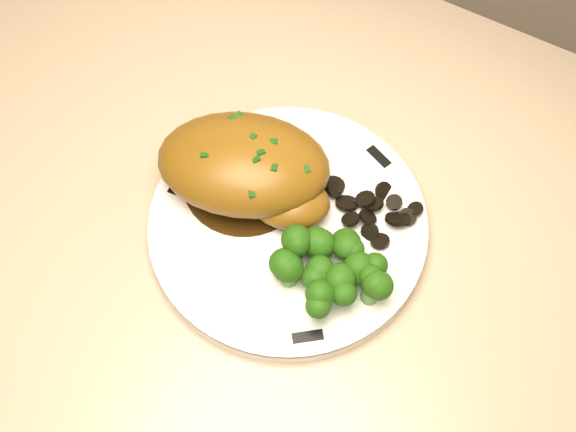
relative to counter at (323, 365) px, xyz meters
The scene contains 9 objects.
counter is the anchor object (origin of this frame).
plate 0.44m from the counter, 150.53° to the right, with size 0.25×0.25×0.02m, color white.
rim_accent_0 0.46m from the counter, 93.40° to the left, with size 0.03×0.01×0.00m, color black.
rim_accent_1 0.48m from the counter, 164.87° to the right, with size 0.03×0.01×0.00m, color black.
rim_accent_2 0.46m from the counter, 78.15° to the right, with size 0.03×0.01×0.00m, color black.
gravy_pool 0.46m from the counter, behind, with size 0.12×0.12×0.00m, color #301C08.
chicken_breast 0.49m from the counter, behind, with size 0.19×0.15×0.06m.
mushroom_pile 0.45m from the counter, 56.57° to the left, with size 0.08×0.06×0.02m.
broccoli_florets 0.47m from the counter, 76.84° to the right, with size 0.10×0.08×0.04m.
Camera 1 is at (-0.23, 1.39, 1.46)m, focal length 45.00 mm.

